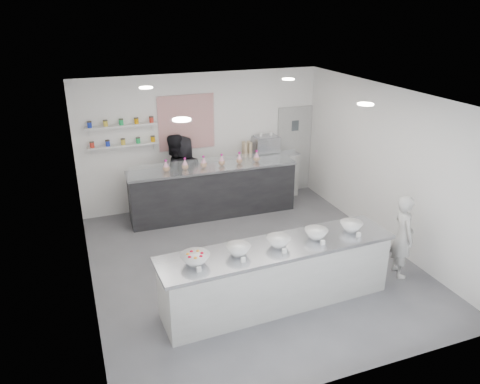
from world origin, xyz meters
name	(u,v)px	position (x,y,z in m)	size (l,w,h in m)	color
floor	(251,263)	(0.00, 0.00, 0.00)	(6.00, 6.00, 0.00)	#515156
ceiling	(253,97)	(0.00, 0.00, 3.00)	(6.00, 6.00, 0.00)	white
back_wall	(202,140)	(0.00, 3.00, 1.50)	(5.50, 5.50, 0.00)	white
left_wall	(82,210)	(-2.75, 0.00, 1.50)	(6.00, 6.00, 0.00)	white
right_wall	(387,167)	(2.75, 0.00, 1.50)	(6.00, 6.00, 0.00)	white
back_door	(294,149)	(2.30, 2.97, 1.05)	(0.88, 0.04, 2.10)	#9E9E9B
pattern_panel	(186,122)	(-0.35, 2.98, 1.95)	(1.25, 0.03, 1.20)	#A52F33
jar_shelf_lower	(123,145)	(-1.75, 2.90, 1.60)	(1.45, 0.22, 0.04)	silver
jar_shelf_upper	(121,126)	(-1.75, 2.90, 2.02)	(1.45, 0.22, 0.04)	silver
preserve_jars	(122,132)	(-1.75, 2.88, 1.88)	(1.45, 0.10, 0.56)	red
downlight_0	(182,120)	(-1.40, -1.00, 2.98)	(0.24, 0.24, 0.02)	white
downlight_1	(366,104)	(1.40, -1.00, 2.98)	(0.24, 0.24, 0.02)	white
downlight_2	(146,88)	(-1.40, 1.60, 2.98)	(0.24, 0.24, 0.02)	white
downlight_3	(288,79)	(1.40, 1.60, 2.98)	(0.24, 0.24, 0.02)	white
prep_counter	(277,275)	(-0.08, -1.25, 0.50)	(3.68, 0.84, 1.00)	#A3A39E
back_bar	(213,191)	(0.00, 2.22, 0.56)	(3.65, 0.67, 1.13)	black
sneeze_guard	(217,164)	(-0.01, 1.90, 1.28)	(3.60, 0.02, 0.31)	white
espresso_ledge	(268,176)	(1.55, 2.78, 0.53)	(1.43, 0.46, 1.06)	#A3A39E
espresso_machine	(266,146)	(1.47, 2.78, 1.28)	(0.58, 0.40, 0.44)	#93969E
cup_stacks	(247,150)	(1.00, 2.78, 1.24)	(0.24, 0.24, 0.36)	tan
prep_bowls	(279,242)	(-0.08, -1.25, 1.08)	(2.96, 0.46, 0.15)	white
label_cards	(292,260)	(-0.10, -1.75, 1.04)	(2.66, 0.04, 0.07)	white
cookie_bags	(213,161)	(0.00, 2.22, 1.26)	(2.14, 0.14, 0.26)	pink
woman_prep	(403,236)	(2.25, -1.22, 0.73)	(0.53, 0.35, 1.46)	beige
staff_left	(175,175)	(-0.76, 2.60, 0.90)	(0.88, 0.68, 1.81)	black
staff_right	(185,175)	(-0.53, 2.60, 0.87)	(0.85, 0.55, 1.74)	black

